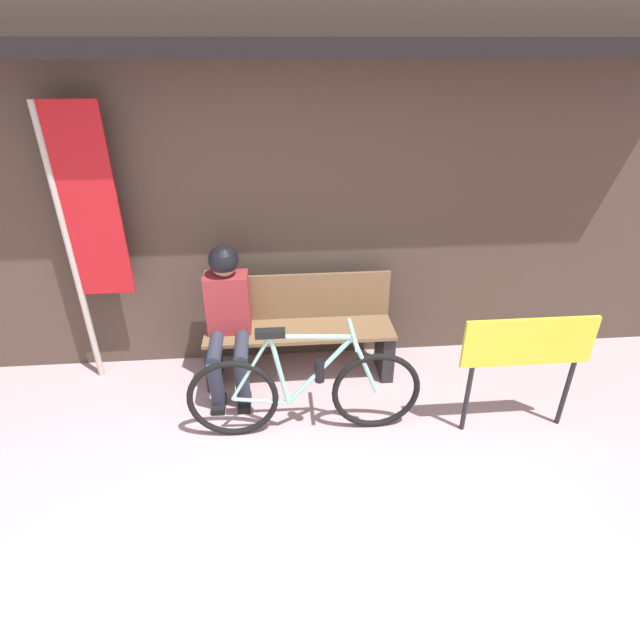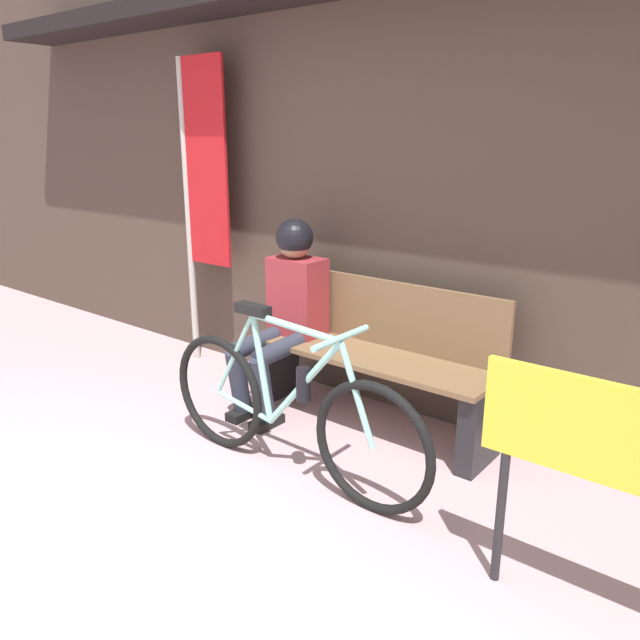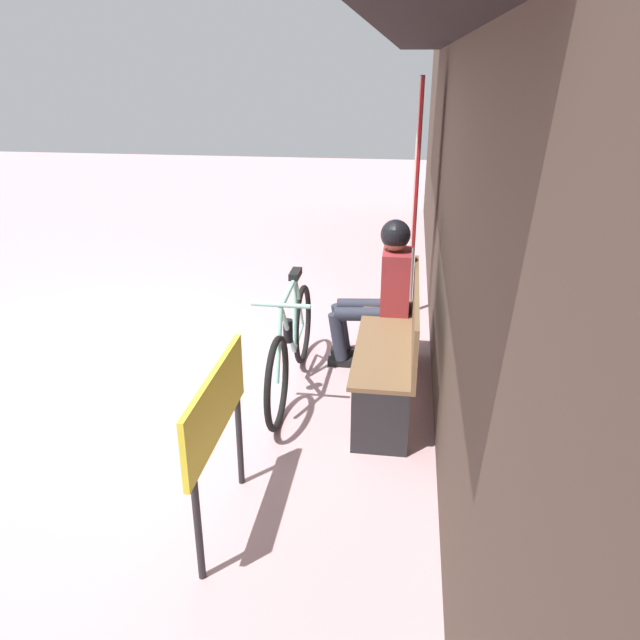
% 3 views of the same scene
% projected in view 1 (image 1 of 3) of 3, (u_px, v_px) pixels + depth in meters
% --- Properties ---
extents(ground_plane, '(24.00, 24.00, 0.00)m').
position_uv_depth(ground_plane, '(250.00, 602.00, 2.57)').
color(ground_plane, '#C69EA3').
extents(storefront_wall, '(12.00, 0.56, 3.20)m').
position_uv_depth(storefront_wall, '(246.00, 171.00, 3.83)').
color(storefront_wall, '#4C3D33').
rests_on(storefront_wall, ground_plane).
extents(park_bench_near, '(1.55, 0.42, 0.87)m').
position_uv_depth(park_bench_near, '(299.00, 332.00, 4.17)').
color(park_bench_near, brown).
rests_on(park_bench_near, ground_plane).
extents(bicycle, '(1.67, 0.40, 0.87)m').
position_uv_depth(bicycle, '(305.00, 391.00, 3.54)').
color(bicycle, black).
rests_on(bicycle, ground_plane).
extents(person_seated, '(0.34, 0.63, 1.20)m').
position_uv_depth(person_seated, '(227.00, 311.00, 3.89)').
color(person_seated, '#2D3342').
rests_on(person_seated, ground_plane).
extents(banner_pole, '(0.45, 0.05, 2.20)m').
position_uv_depth(banner_pole, '(84.00, 222.00, 3.68)').
color(banner_pole, '#B7B2A8').
rests_on(banner_pole, ground_plane).
extents(signboard, '(0.93, 0.04, 0.92)m').
position_uv_depth(signboard, '(528.00, 349.00, 3.43)').
color(signboard, '#232326').
rests_on(signboard, ground_plane).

